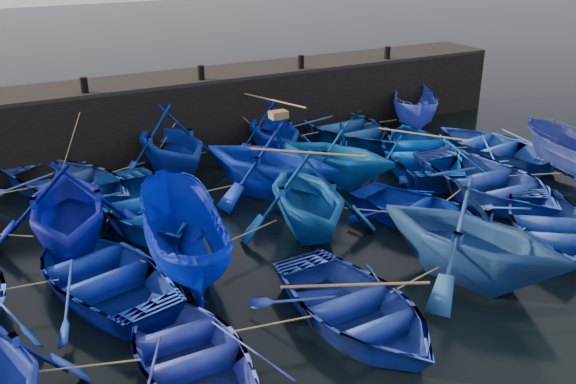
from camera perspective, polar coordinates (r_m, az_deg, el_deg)
name	(u,v)px	position (r m, az deg, el deg)	size (l,w,h in m)	color
ground	(350,263)	(15.80, 5.54, -6.28)	(120.00, 120.00, 0.00)	black
quay_wall	(194,112)	(24.12, -8.31, 7.09)	(26.00, 2.50, 2.50)	black
quay_top	(192,76)	(23.81, -8.49, 10.13)	(26.00, 2.50, 0.12)	black
bollard_1	(84,85)	(21.87, -17.67, 9.05)	(0.24, 0.24, 0.50)	black
bollard_2	(201,73)	(22.92, -7.74, 10.48)	(0.24, 0.24, 0.50)	black
bollard_3	(301,62)	(24.58, 1.16, 11.49)	(0.24, 0.24, 0.50)	black
bollard_4	(387,53)	(26.74, 8.82, 12.14)	(0.24, 0.24, 0.50)	black
boat_1	(70,182)	(20.24, -18.78, 0.85)	(3.56, 4.97, 1.03)	#224191
boat_2	(170,141)	(21.24, -10.44, 4.52)	(3.76, 4.36, 2.30)	#092898
boat_3	(273,129)	(22.71, -1.31, 5.66)	(3.24, 3.76, 1.98)	#0824AF
boat_4	(345,127)	(24.43, 5.06, 5.78)	(3.95, 5.53, 1.15)	navy
boat_5	(415,109)	(26.16, 11.24, 7.21)	(1.66, 4.40, 1.70)	blue
boat_7	(67,204)	(16.79, -19.02, -1.05)	(4.00, 4.64, 2.44)	#070E90
boat_8	(145,205)	(17.99, -12.62, -1.10)	(3.72, 5.20, 1.08)	#0742A2
boat_9	(270,158)	(19.17, -1.62, 3.04)	(3.89, 4.51, 2.37)	#021E9E
boat_10	(335,153)	(20.13, 4.22, 3.52)	(3.43, 3.97, 2.09)	#044F9E
boat_11	(420,151)	(22.13, 11.67, 3.58)	(3.91, 5.46, 1.13)	#0039A8
boat_12	(493,145)	(23.62, 17.74, 3.97)	(3.36, 4.70, 0.98)	blue
boat_14	(101,272)	(14.92, -16.28, -6.81)	(3.47, 4.85, 1.01)	#0D2699
boat_15	(183,239)	(14.99, -9.34, -4.18)	(1.80, 4.78, 1.85)	#0013A7
boat_16	(307,194)	(16.78, 1.68, -0.16)	(3.65, 4.23, 2.23)	#094694
boat_17	(421,210)	(17.85, 11.76, -1.60)	(2.97, 4.15, 0.86)	#001894
boat_18	(488,180)	(20.06, 17.35, 0.99)	(3.92, 5.48, 1.14)	navy
boat_21	(189,350)	(12.19, -8.75, -13.73)	(3.00, 4.20, 0.87)	navy
boat_22	(354,307)	(13.24, 5.93, -10.09)	(3.29, 4.59, 0.95)	#1C3396
boat_23	(472,233)	(15.06, 16.04, -3.49)	(3.95, 4.58, 2.41)	navy
boat_24	(549,224)	(17.95, 22.22, -2.64)	(3.16, 4.42, 0.92)	#2041A7
wooden_crate	(279,115)	(18.91, -0.85, 6.89)	(0.51, 0.35, 0.22)	brown
mooring_ropes	(258,167)	(19.31, -2.68, 2.20)	(17.78, 11.83, 2.10)	tan
loose_oars	(339,154)	(18.27, 4.55, 3.35)	(9.47, 12.33, 1.34)	#99724C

